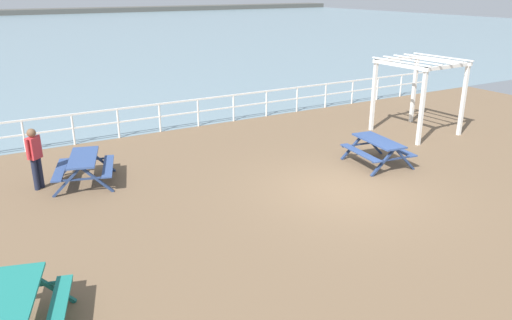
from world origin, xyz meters
The scene contains 9 objects.
ground_plane centered at (0.00, 0.00, -0.10)m, with size 30.00×24.00×0.20m, color brown.
sea_band centered at (0.00, 52.75, 0.00)m, with size 142.00×90.00×0.01m, color gray.
distant_shoreline centered at (0.00, 95.75, 0.00)m, with size 142.00×6.00×1.80m, color #4C4C47.
seaward_railing centered at (0.00, 7.75, 0.73)m, with size 23.07×0.07×1.08m.
picnic_table_near_left centered at (2.14, 1.07, 0.58)m, with size 1.74×1.98×0.80m.
picnic_table_near_right centered at (-5.82, 3.96, 0.58)m, with size 1.96×2.16×0.80m.
picnic_table_mid_centre centered at (-8.14, -2.01, 0.58)m, with size 1.96×2.16×0.80m.
visitor centered at (-6.98, 4.22, 0.95)m, with size 0.42×0.39×1.66m.
lattice_pergola centered at (5.77, 2.95, 2.00)m, with size 2.54×2.65×2.70m.
Camera 1 is at (-8.16, -9.25, 5.13)m, focal length 34.70 mm.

